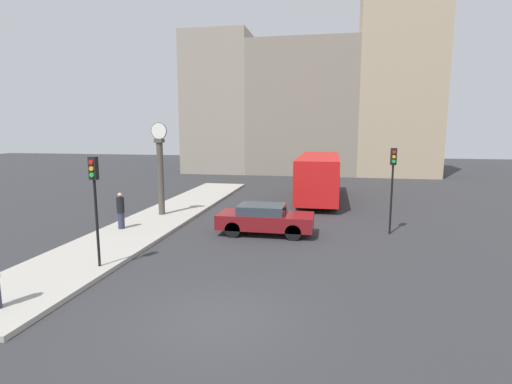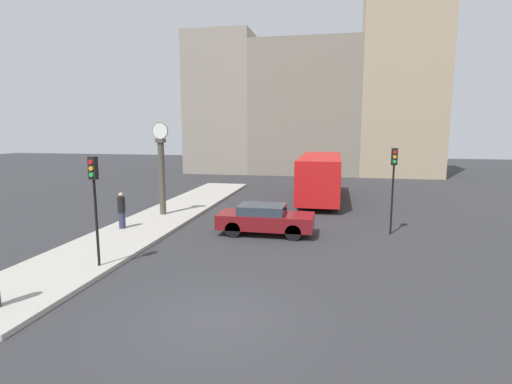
{
  "view_description": "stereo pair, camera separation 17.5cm",
  "coord_description": "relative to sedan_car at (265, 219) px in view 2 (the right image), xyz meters",
  "views": [
    {
      "loc": [
        2.73,
        -9.2,
        4.82
      ],
      "look_at": [
        -0.34,
        6.98,
        2.2
      ],
      "focal_mm": 28.0,
      "sensor_mm": 36.0,
      "label": 1
    },
    {
      "loc": [
        2.9,
        -9.17,
        4.82
      ],
      "look_at": [
        -0.34,
        6.98,
        2.2
      ],
      "focal_mm": 28.0,
      "sensor_mm": 36.0,
      "label": 2
    }
  ],
  "objects": [
    {
      "name": "building_row",
      "position": [
        1.06,
        25.25,
        7.4
      ],
      "size": [
        26.44,
        5.0,
        19.64
      ],
      "color": "gray",
      "rests_on": "ground_plane"
    },
    {
      "name": "sidewalk_corner",
      "position": [
        -5.97,
        2.35,
        -0.64
      ],
      "size": [
        3.41,
        25.58,
        0.16
      ],
      "primitive_type": "cube",
      "color": "#A39E93",
      "rests_on": "ground_plane"
    },
    {
      "name": "sedan_car",
      "position": [
        0.0,
        0.0,
        0.0
      ],
      "size": [
        4.36,
        1.8,
        1.38
      ],
      "color": "maroon",
      "rests_on": "ground_plane"
    },
    {
      "name": "pedestrian_black_jacket",
      "position": [
        -6.72,
        -0.82,
        0.29
      ],
      "size": [
        0.35,
        0.35,
        1.71
      ],
      "color": "#2D334C",
      "rests_on": "sidewalk_corner"
    },
    {
      "name": "bus_distant",
      "position": [
        2.12,
        9.4,
        0.99
      ],
      "size": [
        2.61,
        9.52,
        3.01
      ],
      "color": "red",
      "rests_on": "ground_plane"
    },
    {
      "name": "traffic_light_near",
      "position": [
        -4.79,
        -5.75,
        2.12
      ],
      "size": [
        0.26,
        0.24,
        3.75
      ],
      "color": "black",
      "rests_on": "sidewalk_corner"
    },
    {
      "name": "ground_plane",
      "position": [
        0.21,
        -8.44,
        -0.72
      ],
      "size": [
        120.0,
        120.0,
        0.0
      ],
      "primitive_type": "plane",
      "color": "#2D2D30"
    },
    {
      "name": "street_clock",
      "position": [
        -6.15,
        2.51,
        1.87
      ],
      "size": [
        0.9,
        0.44,
        4.99
      ],
      "color": "#4C473D",
      "rests_on": "sidewalk_corner"
    },
    {
      "name": "traffic_light_far",
      "position": [
        5.67,
        1.13,
        2.1
      ],
      "size": [
        0.26,
        0.24,
        3.96
      ],
      "color": "black",
      "rests_on": "ground_plane"
    }
  ]
}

